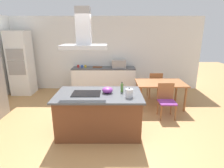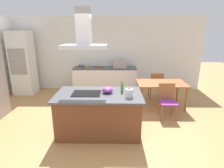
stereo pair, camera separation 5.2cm
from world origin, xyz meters
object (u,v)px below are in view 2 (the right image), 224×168
at_px(cooktop, 86,93).
at_px(coffee_mug_yellow, 87,66).
at_px(chair_facing_back_wall, 156,84).
at_px(mixing_bowl, 107,90).
at_px(chair_facing_island, 167,98).
at_px(coffee_mug_red, 80,66).
at_px(countertop_microwave, 120,64).
at_px(cutting_board, 99,67).
at_px(range_hood, 84,36).
at_px(coffee_mug_blue, 83,66).
at_px(tea_kettle, 129,93).
at_px(wall_oven_stack, 23,63).
at_px(dining_table, 161,85).
at_px(olive_oil_bottle, 122,88).

xyz_separation_m(cooktop, coffee_mug_yellow, (-0.42, 2.91, 0.04)).
bearing_deg(chair_facing_back_wall, mixing_bowl, -126.55).
xyz_separation_m(cooktop, mixing_bowl, (0.45, 0.06, 0.06)).
bearing_deg(chair_facing_island, coffee_mug_red, 140.88).
relative_size(countertop_microwave, cutting_board, 1.47).
height_order(mixing_bowl, coffee_mug_yellow, mixing_bowl).
height_order(mixing_bowl, coffee_mug_red, mixing_bowl).
distance_m(mixing_bowl, countertop_microwave, 2.85).
bearing_deg(countertop_microwave, coffee_mug_red, 178.16).
relative_size(mixing_bowl, range_hood, 0.26).
distance_m(mixing_bowl, coffee_mug_blue, 3.00).
distance_m(mixing_bowl, chair_facing_back_wall, 2.58).
xyz_separation_m(tea_kettle, mixing_bowl, (-0.45, 0.26, -0.02)).
relative_size(wall_oven_stack, dining_table, 1.57).
bearing_deg(cutting_board, mixing_bowl, -81.38).
bearing_deg(mixing_bowl, dining_table, 42.29).
distance_m(chair_facing_back_wall, chair_facing_island, 1.33).
bearing_deg(mixing_bowl, chair_facing_back_wall, 53.45).
bearing_deg(olive_oil_bottle, mixing_bowl, -170.09).
height_order(tea_kettle, range_hood, range_hood).
relative_size(cooktop, countertop_microwave, 1.20).
bearing_deg(coffee_mug_blue, range_hood, -79.22).
xyz_separation_m(coffee_mug_red, wall_oven_stack, (-1.95, -0.28, 0.16)).
distance_m(coffee_mug_red, wall_oven_stack, 1.97).
relative_size(coffee_mug_blue, dining_table, 0.06).
height_order(olive_oil_bottle, cutting_board, olive_oil_bottle).
bearing_deg(cooktop, chair_facing_island, 21.38).
xyz_separation_m(olive_oil_bottle, coffee_mug_yellow, (-1.19, 2.80, -0.05)).
bearing_deg(wall_oven_stack, olive_oil_bottle, -36.68).
height_order(dining_table, range_hood, range_hood).
bearing_deg(coffee_mug_yellow, cutting_board, 2.14).
xyz_separation_m(tea_kettle, olive_oil_bottle, (-0.13, 0.31, 0.01)).
relative_size(mixing_bowl, cutting_board, 0.70).
height_order(countertop_microwave, cutting_board, countertop_microwave).
height_order(coffee_mug_red, range_hood, range_hood).
height_order(wall_oven_stack, range_hood, range_hood).
height_order(countertop_microwave, chair_facing_back_wall, countertop_microwave).
relative_size(cooktop, chair_facing_island, 0.67).
height_order(olive_oil_bottle, wall_oven_stack, wall_oven_stack).
height_order(coffee_mug_red, dining_table, coffee_mug_red).
distance_m(coffee_mug_blue, coffee_mug_yellow, 0.13).
xyz_separation_m(coffee_mug_blue, wall_oven_stack, (-2.09, -0.24, 0.16)).
xyz_separation_m(countertop_microwave, coffee_mug_red, (-1.48, 0.05, -0.09)).
distance_m(cooktop, dining_table, 2.44).
bearing_deg(coffee_mug_blue, cutting_board, 4.43).
distance_m(countertop_microwave, wall_oven_stack, 3.44).
height_order(countertop_microwave, wall_oven_stack, wall_oven_stack).
distance_m(coffee_mug_blue, range_hood, 3.16).
relative_size(tea_kettle, cutting_board, 0.60).
relative_size(olive_oil_bottle, cutting_board, 0.67).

